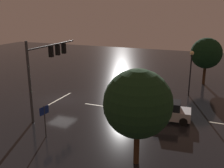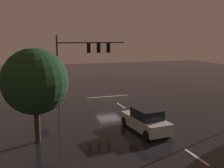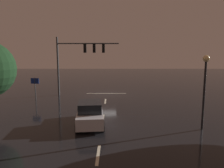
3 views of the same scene
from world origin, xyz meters
name	(u,v)px [view 2 (image 2 of 3)]	position (x,y,z in m)	size (l,w,h in m)	color
ground_plane	(109,97)	(0.00, 0.00, 0.00)	(80.00, 80.00, 0.00)	black
traffic_signal_assembly	(83,55)	(3.11, 0.84, 4.89)	(7.31, 0.47, 6.92)	#383A3D
lane_dash_far	(121,106)	(0.00, 4.00, 0.00)	(2.20, 0.16, 0.01)	beige
lane_dash_mid	(148,124)	(0.00, 10.00, 0.00)	(2.20, 0.16, 0.01)	beige
lane_dash_near	(196,157)	(0.00, 16.00, 0.00)	(2.20, 0.16, 0.01)	beige
stop_bar	(108,96)	(0.00, -0.34, 0.00)	(5.00, 0.16, 0.01)	beige
car_approaching	(146,120)	(0.89, 11.31, 0.80)	(2.26, 4.50, 1.70)	#B7B7BC
route_sign	(42,92)	(7.56, 3.55, 1.79)	(0.90, 0.17, 2.48)	#383A3D
tree_right_near	(35,82)	(8.36, 10.94, 3.97)	(4.15, 4.15, 6.06)	#382314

